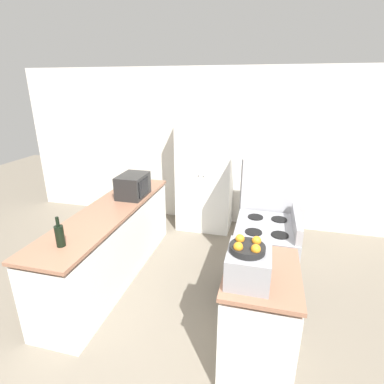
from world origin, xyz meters
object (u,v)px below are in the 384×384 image
pantry_cabinet (205,170)px  stove (263,263)px  microwave (133,186)px  toaster_oven (248,265)px  fruit_bowl (247,247)px  refrigerator (272,202)px  wine_bottle (60,235)px

pantry_cabinet → stove: 2.02m
microwave → toaster_oven: 2.17m
pantry_cabinet → microwave: bearing=-121.6°
stove → toaster_oven: 1.13m
fruit_bowl → refrigerator: bearing=83.7°
toaster_oven → fruit_bowl: fruit_bowl is taller
toaster_oven → fruit_bowl: (-0.02, -0.02, 0.16)m
refrigerator → fruit_bowl: bearing=-96.3°
pantry_cabinet → toaster_oven: size_ratio=4.92×
refrigerator → fruit_bowl: (-0.20, -1.77, 0.30)m
fruit_bowl → toaster_oven: bearing=45.0°
microwave → fruit_bowl: fruit_bowl is taller
wine_bottle → fruit_bowl: (1.69, -0.09, 0.17)m
refrigerator → wine_bottle: size_ratio=6.12×
pantry_cabinet → wine_bottle: 2.68m
pantry_cabinet → stove: bearing=-58.5°
fruit_bowl → wine_bottle: bearing=176.9°
microwave → wine_bottle: 1.38m
fruit_bowl → stove: bearing=81.6°
wine_bottle → microwave: bearing=86.0°
stove → microwave: size_ratio=2.36×
stove → refrigerator: bearing=86.4°
wine_bottle → fruit_bowl: 1.70m
refrigerator → microwave: size_ratio=3.91×
pantry_cabinet → refrigerator: 1.38m
stove → refrigerator: 0.89m
wine_bottle → fruit_bowl: fruit_bowl is taller
refrigerator → fruit_bowl: 1.80m
toaster_oven → fruit_bowl: size_ratio=1.54×
stove → pantry_cabinet: bearing=121.5°
pantry_cabinet → refrigerator: (1.06, -0.88, -0.11)m
refrigerator → microwave: (-1.79, -0.30, 0.17)m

